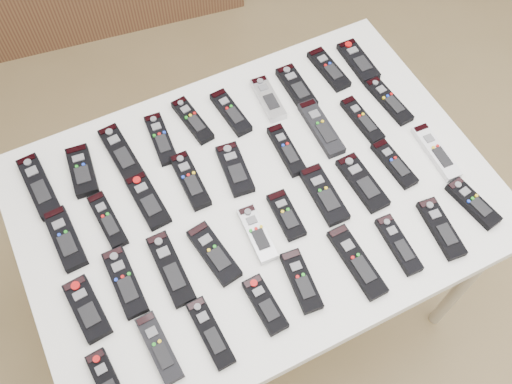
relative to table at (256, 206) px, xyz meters
name	(u,v)px	position (x,y,z in m)	size (l,w,h in m)	color
ground	(269,291)	(0.05, 0.00, -0.72)	(4.00, 4.00, 0.00)	olive
table	(256,206)	(0.00, 0.00, 0.00)	(1.25, 0.88, 0.78)	white
remote_0	(39,186)	(-0.51, 0.28, 0.07)	(0.06, 0.21, 0.02)	black
remote_1	(82,171)	(-0.39, 0.28, 0.07)	(0.06, 0.16, 0.02)	black
remote_2	(121,153)	(-0.28, 0.29, 0.07)	(0.06, 0.20, 0.02)	black
remote_3	(161,139)	(-0.16, 0.28, 0.07)	(0.05, 0.17, 0.02)	black
remote_4	(192,120)	(-0.05, 0.30, 0.07)	(0.05, 0.17, 0.02)	black
remote_5	(231,112)	(0.06, 0.28, 0.07)	(0.05, 0.17, 0.02)	black
remote_6	(268,99)	(0.18, 0.27, 0.07)	(0.05, 0.16, 0.02)	#B7B7BC
remote_7	(296,88)	(0.27, 0.27, 0.07)	(0.06, 0.17, 0.02)	black
remote_8	(329,69)	(0.40, 0.30, 0.07)	(0.05, 0.17, 0.02)	black
remote_9	(358,61)	(0.50, 0.28, 0.07)	(0.06, 0.17, 0.02)	black
remote_10	(65,239)	(-0.49, 0.10, 0.07)	(0.06, 0.18, 0.02)	black
remote_11	(108,220)	(-0.38, 0.10, 0.07)	(0.05, 0.17, 0.02)	black
remote_12	(148,201)	(-0.27, 0.11, 0.07)	(0.06, 0.17, 0.02)	black
remote_13	(190,181)	(-0.14, 0.12, 0.07)	(0.05, 0.18, 0.02)	black
remote_14	(235,169)	(-0.02, 0.10, 0.07)	(0.06, 0.16, 0.02)	black
remote_15	(286,150)	(0.14, 0.09, 0.07)	(0.04, 0.17, 0.02)	black
remote_16	(321,128)	(0.26, 0.11, 0.07)	(0.05, 0.20, 0.02)	black
remote_17	(362,120)	(0.38, 0.08, 0.07)	(0.04, 0.17, 0.02)	black
remote_18	(389,101)	(0.49, 0.11, 0.07)	(0.05, 0.18, 0.02)	black
remote_19	(87,309)	(-0.50, -0.11, 0.07)	(0.06, 0.16, 0.02)	black
remote_20	(125,282)	(-0.40, -0.08, 0.07)	(0.06, 0.19, 0.02)	black
remote_21	(171,269)	(-0.29, -0.10, 0.07)	(0.06, 0.20, 0.02)	black
remote_22	(214,253)	(-0.17, -0.11, 0.07)	(0.06, 0.17, 0.02)	black
remote_23	(257,234)	(-0.05, -0.11, 0.07)	(0.05, 0.16, 0.02)	#B7B7BC
remote_24	(286,215)	(0.04, -0.09, 0.07)	(0.05, 0.14, 0.02)	black
remote_25	(324,195)	(0.16, -0.08, 0.07)	(0.06, 0.18, 0.02)	black
remote_26	(362,183)	(0.27, -0.10, 0.07)	(0.06, 0.18, 0.02)	black
remote_27	(394,164)	(0.38, -0.08, 0.07)	(0.05, 0.16, 0.02)	black
remote_28	(436,152)	(0.51, -0.10, 0.07)	(0.05, 0.19, 0.02)	silver
remote_30	(159,348)	(-0.38, -0.27, 0.07)	(0.05, 0.17, 0.02)	black
remote_31	(210,333)	(-0.26, -0.29, 0.07)	(0.05, 0.18, 0.02)	black
remote_32	(265,305)	(-0.12, -0.29, 0.07)	(0.05, 0.15, 0.02)	black
remote_33	(301,281)	(-0.01, -0.27, 0.07)	(0.05, 0.16, 0.02)	black
remote_34	(357,262)	(0.14, -0.29, 0.07)	(0.05, 0.20, 0.02)	black
remote_35	(398,245)	(0.26, -0.30, 0.07)	(0.04, 0.17, 0.02)	black
remote_36	(441,228)	(0.38, -0.31, 0.07)	(0.05, 0.17, 0.02)	black
remote_37	(473,203)	(0.50, -0.28, 0.07)	(0.05, 0.16, 0.02)	black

